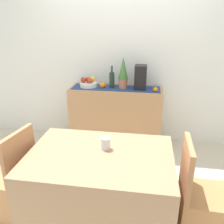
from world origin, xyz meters
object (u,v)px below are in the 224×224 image
coffee_maker (141,77)px  potted_plant (123,72)px  sideboard_console (116,117)px  coffee_cup (106,143)px  wine_bottle (112,80)px  chair_near_window (11,190)px  chair_by_corner (201,210)px  dining_table (101,190)px  fruit_bowl (88,85)px

coffee_maker → potted_plant: (-0.24, 0.00, 0.06)m
sideboard_console → coffee_cup: (0.11, -1.42, 0.35)m
wine_bottle → chair_near_window: 1.84m
wine_bottle → chair_near_window: bearing=-115.8°
coffee_maker → wine_bottle: bearing=-180.0°
sideboard_console → potted_plant: size_ratio=3.00×
chair_near_window → potted_plant: bearing=59.6°
wine_bottle → potted_plant: potted_plant is taller
coffee_maker → chair_near_window: 2.05m
potted_plant → coffee_cup: potted_plant is taller
sideboard_console → coffee_cup: 1.47m
wine_bottle → chair_by_corner: (1.00, -1.52, -0.73)m
wine_bottle → coffee_cup: wine_bottle is taller
coffee_maker → chair_by_corner: (0.61, -1.52, -0.78)m
wine_bottle → coffee_maker: bearing=0.0°
wine_bottle → coffee_cup: bearing=-83.4°
dining_table → coffee_maker: bearing=80.2°
fruit_bowl → coffee_maker: size_ratio=0.73×
sideboard_console → coffee_maker: coffee_maker is taller
wine_bottle → potted_plant: size_ratio=0.72×
coffee_maker → dining_table: 1.68m
fruit_bowl → coffee_cup: fruit_bowl is taller
dining_table → coffee_cup: 0.43m
potted_plant → chair_near_window: size_ratio=0.48×
potted_plant → chair_near_window: potted_plant is taller
potted_plant → dining_table: bearing=-90.9°
potted_plant → coffee_cup: size_ratio=4.22×
potted_plant → coffee_maker: bearing=0.0°
potted_plant → coffee_cup: (0.01, -1.42, -0.31)m
wine_bottle → chair_near_window: wine_bottle is taller
wine_bottle → potted_plant: (0.16, 0.00, 0.11)m
chair_by_corner → coffee_cup: bearing=173.4°
coffee_cup → chair_near_window: 1.05m
dining_table → chair_by_corner: chair_by_corner is taller
coffee_cup → chair_by_corner: size_ratio=0.11×
fruit_bowl → dining_table: fruit_bowl is taller
fruit_bowl → dining_table: size_ratio=0.20×
sideboard_console → coffee_cup: size_ratio=12.65×
wine_bottle → chair_by_corner: 1.96m
sideboard_console → fruit_bowl: (-0.40, 0.00, 0.48)m
potted_plant → dining_table: 1.69m
wine_bottle → coffee_maker: (0.39, 0.00, 0.05)m
coffee_cup → fruit_bowl: bearing=109.4°
dining_table → coffee_cup: (0.03, 0.10, 0.42)m
fruit_bowl → chair_near_window: size_ratio=0.27×
wine_bottle → dining_table: wine_bottle is taller
coffee_maker → chair_near_window: size_ratio=0.37×
chair_near_window → coffee_cup: bearing=6.3°
sideboard_console → chair_by_corner: (0.94, -1.52, -0.17)m
wine_bottle → chair_near_window: (-0.74, -1.52, -0.73)m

